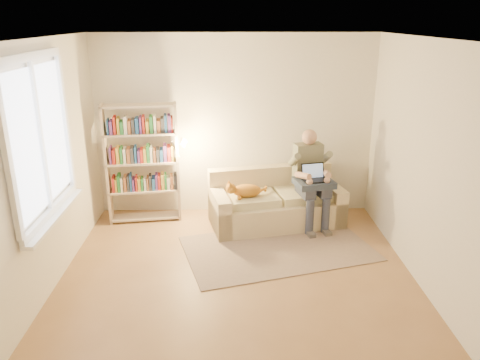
{
  "coord_description": "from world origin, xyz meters",
  "views": [
    {
      "loc": [
        -0.08,
        -4.38,
        2.79
      ],
      "look_at": [
        0.05,
        1.0,
        0.91
      ],
      "focal_mm": 35.0,
      "sensor_mm": 36.0,
      "label": 1
    }
  ],
  "objects_px": {
    "person": "(311,174)",
    "cat": "(248,190)",
    "sofa": "(275,205)",
    "laptop": "(312,176)",
    "bookshelf": "(142,158)"
  },
  "relations": [
    {
      "from": "person",
      "to": "cat",
      "type": "bearing_deg",
      "value": 178.21
    },
    {
      "from": "sofa",
      "to": "person",
      "type": "height_order",
      "value": "person"
    },
    {
      "from": "cat",
      "to": "laptop",
      "type": "xyz_separation_m",
      "value": [
        0.88,
        0.03,
        0.18
      ]
    },
    {
      "from": "cat",
      "to": "laptop",
      "type": "bearing_deg",
      "value": -9.8
    },
    {
      "from": "person",
      "to": "cat",
      "type": "xyz_separation_m",
      "value": [
        -0.87,
        -0.16,
        -0.17
      ]
    },
    {
      "from": "sofa",
      "to": "person",
      "type": "bearing_deg",
      "value": -17.68
    },
    {
      "from": "laptop",
      "to": "person",
      "type": "bearing_deg",
      "value": 79.0
    },
    {
      "from": "bookshelf",
      "to": "cat",
      "type": "bearing_deg",
      "value": -21.56
    },
    {
      "from": "person",
      "to": "laptop",
      "type": "xyz_separation_m",
      "value": [
        0.0,
        -0.12,
        0.01
      ]
    },
    {
      "from": "laptop",
      "to": "sofa",
      "type": "bearing_deg",
      "value": 148.13
    },
    {
      "from": "person",
      "to": "cat",
      "type": "distance_m",
      "value": 0.9
    },
    {
      "from": "sofa",
      "to": "laptop",
      "type": "height_order",
      "value": "laptop"
    },
    {
      "from": "cat",
      "to": "bookshelf",
      "type": "distance_m",
      "value": 1.54
    },
    {
      "from": "sofa",
      "to": "laptop",
      "type": "relative_size",
      "value": 5.29
    },
    {
      "from": "sofa",
      "to": "cat",
      "type": "relative_size",
      "value": 3.35
    }
  ]
}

